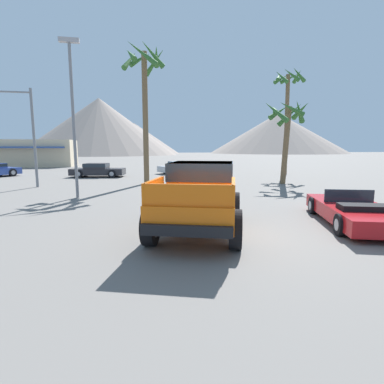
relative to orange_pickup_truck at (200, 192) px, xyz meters
The scene contains 12 objects.
ground_plane 1.31m from the orange_pickup_truck, 62.71° to the right, with size 320.00×320.00×0.00m, color slate.
orange_pickup_truck is the anchor object (origin of this frame).
red_convertible_car 4.96m from the orange_pickup_truck, ahead, with size 3.17×4.89×1.03m.
parked_car_dark 18.30m from the orange_pickup_truck, 105.43° to the left, with size 4.56×2.43×1.14m.
parked_car_silver 20.10m from the orange_pickup_truck, 82.65° to the left, with size 4.65×3.19×1.15m.
traffic_light_main 15.08m from the orange_pickup_truck, 129.39° to the left, with size 4.26×0.38×5.92m.
street_lamp_post 8.75m from the orange_pickup_truck, 124.75° to the left, with size 0.90×0.24×7.33m.
palm_tree_tall 13.15m from the orange_pickup_truck, 95.08° to the left, with size 2.98×2.94×8.93m.
palm_tree_short 13.16m from the orange_pickup_truck, 50.96° to the left, with size 2.99×2.88×5.48m.
palm_tree_leaning 21.74m from the orange_pickup_truck, 55.30° to the left, with size 2.77×2.83×9.36m.
storefront_building 38.05m from the orange_pickup_truck, 114.67° to the left, with size 12.32×6.10×3.48m.
distant_mountain_range 124.60m from the orange_pickup_truck, 77.44° to the left, with size 141.51×81.00×20.52m.
Camera 1 is at (-2.23, -7.91, 2.38)m, focal length 28.00 mm.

